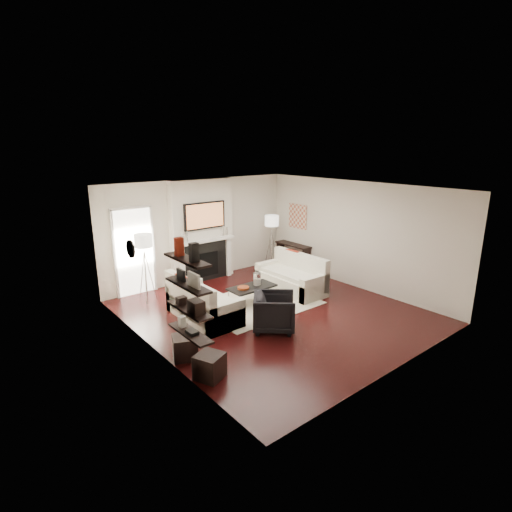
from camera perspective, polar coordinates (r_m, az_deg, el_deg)
room_envelope at (r=8.42m, az=2.57°, el=0.46°), size 6.00×6.00×6.00m
chimney_breast at (r=10.68m, az=-7.71°, el=3.59°), size 1.80×0.25×2.70m
fireplace_surround at (r=10.77m, az=-7.18°, el=-0.85°), size 1.30×0.02×1.04m
firebox at (r=10.79m, az=-7.15°, el=-1.21°), size 0.75×0.02×0.65m
mantel_pilaster_l at (r=10.39m, az=-10.46°, el=-1.43°), size 0.12×0.08×1.10m
mantel_pilaster_r at (r=11.12m, az=-3.96°, el=-0.08°), size 0.12×0.08×1.10m
mantel_shelf at (r=10.58m, az=-7.15°, el=2.21°), size 1.70×0.18×0.07m
tv_body at (r=10.46m, az=-7.34°, el=5.75°), size 1.20×0.06×0.70m
tv_screen at (r=10.44m, az=-7.25°, el=5.73°), size 1.10×0.00×0.62m
candlestick_l_tall at (r=10.27m, az=-9.81°, el=2.76°), size 0.04×0.04×0.30m
candlestick_l_short at (r=10.22m, az=-10.44°, el=2.49°), size 0.04×0.04×0.24m
candlestick_r_tall at (r=10.83m, az=-4.74°, el=3.60°), size 0.04×0.04×0.30m
candlestick_r_short at (r=10.91m, az=-4.17°, el=3.54°), size 0.04×0.04×0.24m
hallway_panel at (r=10.04m, az=-17.00°, el=0.50°), size 0.90×0.02×2.10m
door_trim_l at (r=9.86m, az=-19.52°, el=0.02°), size 0.06×0.06×2.16m
door_trim_r at (r=10.20m, az=-14.47°, el=0.93°), size 0.06×0.06×2.16m
door_trim_top at (r=9.81m, az=-17.45°, el=6.58°), size 1.02×0.06×0.06m
rug at (r=9.30m, az=0.09°, el=-6.78°), size 2.60×2.00×0.01m
loveseat_left_base at (r=8.56m, az=-7.44°, el=-7.49°), size 0.85×1.80×0.42m
loveseat_left_back at (r=8.28m, az=-9.49°, el=-6.01°), size 0.18×1.80×0.80m
loveseat_left_arm_n at (r=7.89m, az=-4.32°, el=-8.73°), size 0.85×0.18×0.60m
loveseat_left_arm_s at (r=9.18m, az=-10.13°, el=-5.38°), size 0.85×0.18×0.60m
loveseat_left_cushion at (r=8.48m, az=-7.21°, el=-5.80°), size 0.63×1.44×0.10m
pillow_left_orange at (r=8.46m, az=-10.57°, el=-4.13°), size 0.10×0.42×0.42m
pillow_left_charcoal at (r=7.97m, az=-8.48°, el=-5.35°), size 0.10×0.40×0.40m
loveseat_right_base at (r=10.04m, az=4.95°, el=-3.88°), size 0.85×1.80×0.42m
loveseat_right_back at (r=10.16m, az=6.35°, el=-1.79°), size 0.18×1.80×0.80m
loveseat_right_arm_n at (r=9.48m, az=8.36°, el=-4.61°), size 0.85×0.18×0.60m
loveseat_right_arm_s at (r=10.57m, az=1.92°, el=-2.29°), size 0.85×0.18×0.60m
loveseat_right_cushion at (r=9.92m, az=4.77°, el=-2.52°), size 0.63×1.44×0.10m
pillow_right_orange at (r=10.31m, az=5.21°, el=-0.33°), size 0.10×0.42×0.42m
pillow_right_charcoal at (r=9.91m, az=7.62°, el=-1.12°), size 0.10×0.40×0.40m
coffee_table at (r=9.16m, az=-0.58°, el=-4.49°), size 1.10×0.55×0.04m
coffee_leg_nw at (r=8.79m, az=-2.25°, el=-6.86°), size 0.02×0.02×0.38m
coffee_leg_ne at (r=9.38m, az=2.67°, el=-5.39°), size 0.02×0.02×0.38m
coffee_leg_sw at (r=9.12m, az=-3.92°, el=-6.03°), size 0.02×0.02×0.38m
coffee_leg_se at (r=9.69m, az=0.94°, el=-4.67°), size 0.02×0.02×0.38m
hurricane_glass at (r=9.20m, az=0.15°, el=-3.35°), size 0.17×0.17×0.31m
hurricane_candle at (r=9.22m, az=0.15°, el=-3.73°), size 0.11×0.11×0.17m
copper_bowl at (r=9.00m, az=-1.83°, el=-4.56°), size 0.27×0.27×0.04m
armchair at (r=7.93m, az=2.63°, el=-7.75°), size 1.07×1.08×0.81m
lamp_left_post at (r=9.64m, az=-15.45°, el=-2.78°), size 0.02×0.02×1.20m
lamp_left_shade at (r=9.42m, az=-15.82°, el=2.13°), size 0.40×0.40×0.30m
lamp_left_leg_a at (r=9.68m, az=-14.86°, el=-2.66°), size 0.25×0.02×1.23m
lamp_left_leg_b at (r=9.70m, az=-15.98°, el=-2.70°), size 0.14×0.22×1.23m
lamp_left_leg_c at (r=9.54m, az=-15.52°, el=-2.99°), size 0.14×0.22×1.23m
lamp_right_post at (r=11.67m, az=2.23°, el=0.96°), size 0.02×0.02×1.20m
lamp_right_shade at (r=11.49m, az=2.27°, el=5.07°), size 0.40×0.40×0.30m
lamp_right_leg_a at (r=11.74m, az=2.63°, el=1.04°), size 0.25×0.02×1.23m
lamp_right_leg_b at (r=11.70m, az=1.72°, el=1.01°), size 0.14×0.22×1.23m
lamp_right_leg_c at (r=11.57m, az=2.33°, el=0.82°), size 0.14×0.22×1.23m
console_top at (r=11.72m, az=5.33°, el=1.62°), size 0.35×1.20×0.04m
console_leg_n at (r=11.45m, az=7.20°, el=-0.72°), size 0.30×0.04×0.71m
console_leg_s at (r=12.20m, az=3.49°, el=0.40°), size 0.30×0.04×0.71m
wall_art at (r=11.66m, az=5.99°, el=5.65°), size 0.03×0.70×0.70m
shelf_bottom at (r=6.45m, az=-9.37°, el=-10.82°), size 0.25×1.00×0.03m
shelf_lower at (r=6.28m, az=-9.53°, el=-7.55°), size 0.25×1.00×0.04m
shelf_upper at (r=6.14m, az=-9.69°, el=-4.11°), size 0.25×1.00×0.04m
shelf_top at (r=6.01m, az=-9.87°, el=-0.52°), size 0.25×1.00×0.04m
decor_magfile_a at (r=5.78m, az=-8.85°, el=0.50°), size 0.12×0.10×0.28m
decor_magfile_b at (r=6.16m, az=-10.94°, el=1.33°), size 0.12×0.10×0.28m
decor_frame_a at (r=5.94m, az=-8.86°, el=-3.44°), size 0.04×0.30×0.22m
decor_frame_b at (r=6.27m, az=-10.67°, el=-2.68°), size 0.04×0.22×0.18m
decor_wine_rack at (r=6.06m, az=-8.55°, el=-7.18°), size 0.18×0.25×0.20m
decor_box_small at (r=6.44m, az=-10.59°, el=-6.26°), size 0.15×0.12×0.12m
decor_books at (r=6.38m, az=-9.11°, el=-10.68°), size 0.14×0.20×0.05m
decor_box_tall at (r=6.60m, az=-10.49°, el=-9.20°), size 0.10×0.10×0.18m
clock_rim at (r=7.69m, az=-17.49°, el=0.98°), size 0.04×0.34×0.34m
clock_face at (r=7.70m, az=-17.32°, el=1.01°), size 0.01×0.29×0.29m
ottoman_near at (r=7.12m, az=-10.12°, el=-12.69°), size 0.52×0.52×0.40m
ottoman_far at (r=6.53m, az=-6.64°, el=-15.35°), size 0.53×0.53×0.40m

